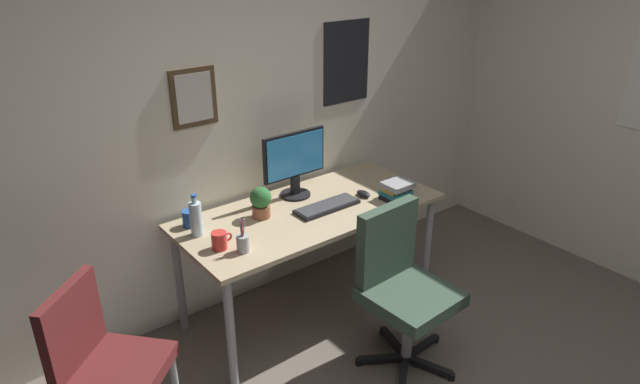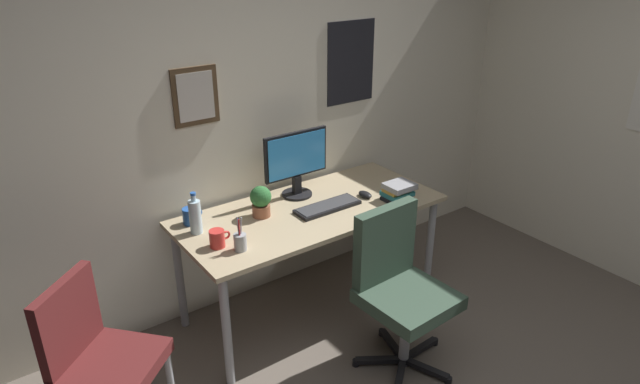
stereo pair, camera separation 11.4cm
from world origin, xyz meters
TOP-DOWN VIEW (x-y plane):
  - wall_back at (-0.00, 2.15)m, footprint 4.40×0.10m
  - desk at (0.05, 1.69)m, footprint 1.68×0.75m
  - office_chair at (0.15, 0.99)m, footprint 0.56×0.57m
  - side_chair at (-1.37, 1.42)m, footprint 0.59×0.59m
  - monitor at (0.09, 1.91)m, footprint 0.46×0.20m
  - keyboard at (0.13, 1.63)m, footprint 0.43×0.15m
  - computer_mouse at (0.43, 1.62)m, footprint 0.06×0.11m
  - water_bottle at (-0.66, 1.82)m, footprint 0.07×0.07m
  - coffee_mug_near at (-0.64, 1.95)m, footprint 0.12×0.08m
  - coffee_mug_far at (-0.64, 1.60)m, footprint 0.12×0.08m
  - potted_plant at (-0.26, 1.78)m, footprint 0.13×0.13m
  - pen_cup at (-0.55, 1.50)m, footprint 0.07×0.07m
  - book_stack_left at (0.58, 1.47)m, footprint 0.19×0.17m

SIDE VIEW (x-z plane):
  - side_chair at x=-1.37m, z-range 0.06..0.94m
  - office_chair at x=0.15m, z-range 0.05..1.00m
  - desk at x=0.05m, z-range 0.30..1.04m
  - keyboard at x=0.13m, z-range 0.74..0.77m
  - computer_mouse at x=0.43m, z-range 0.74..0.78m
  - coffee_mug_near at x=-0.64m, z-range 0.74..0.84m
  - coffee_mug_far at x=-0.64m, z-range 0.74..0.84m
  - pen_cup at x=-0.55m, z-range 0.70..0.90m
  - book_stack_left at x=0.58m, z-range 0.74..0.86m
  - potted_plant at x=-0.26m, z-range 0.75..0.94m
  - water_bottle at x=-0.66m, z-range 0.72..0.97m
  - monitor at x=0.09m, z-range 0.76..1.20m
  - wall_back at x=0.00m, z-range 0.00..2.60m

